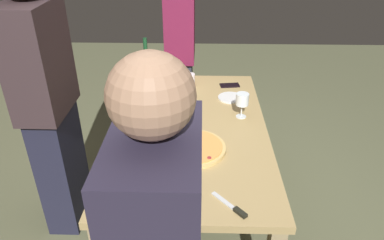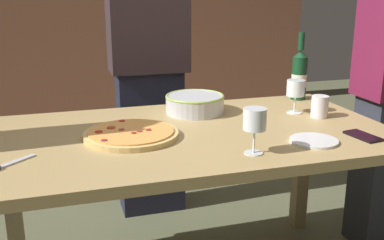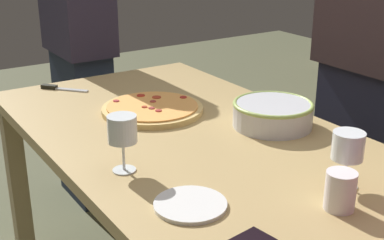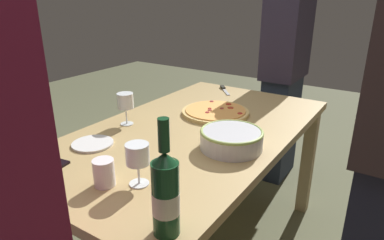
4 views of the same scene
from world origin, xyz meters
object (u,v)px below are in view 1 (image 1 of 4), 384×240
dining_table (192,139)px  side_plate (231,98)px  cell_phone (230,85)px  serving_bowl (151,112)px  person_guest_right (180,55)px  wine_glass_near_pizza (242,100)px  wine_glass_by_bottle (176,76)px  cup_amber (190,80)px  person_host (49,107)px  wine_bottle (147,66)px  pizza_knife (233,208)px  pizza (192,148)px

dining_table → side_plate: side_plate is taller
cell_phone → serving_bowl: bearing=126.0°
dining_table → person_guest_right: person_guest_right is taller
wine_glass_near_pizza → cell_phone: size_ratio=1.12×
dining_table → wine_glass_by_bottle: 0.58m
cell_phone → person_guest_right: 0.63m
serving_bowl → wine_glass_by_bottle: (0.43, -0.13, 0.07)m
cup_amber → person_host: (-0.60, 0.82, 0.08)m
serving_bowl → person_host: size_ratio=0.16×
serving_bowl → wine_glass_by_bottle: wine_glass_by_bottle is taller
wine_glass_by_bottle → dining_table: bearing=-166.5°
side_plate → cup_amber: bearing=55.3°
side_plate → cell_phone: bearing=-1.4°
cup_amber → cell_phone: 0.30m
person_guest_right → dining_table: bearing=-0.0°
wine_glass_by_bottle → person_guest_right: 0.57m
wine_bottle → person_guest_right: (0.42, -0.23, -0.06)m
wine_glass_by_bottle → person_host: size_ratio=0.09×
wine_bottle → person_host: 0.84m
pizza_knife → side_plate: bearing=-3.2°
pizza → person_guest_right: (1.34, 0.14, 0.05)m
wine_glass_near_pizza → wine_glass_by_bottle: (0.40, 0.44, -0.01)m
wine_glass_by_bottle → pizza_knife: size_ratio=0.90×
side_plate → pizza_knife: (-1.09, 0.06, 0.00)m
wine_glass_by_bottle → person_host: person_host is taller
pizza → wine_glass_near_pizza: wine_glass_near_pizza is taller
wine_bottle → wine_glass_by_bottle: bearing=-122.5°
serving_bowl → wine_glass_by_bottle: bearing=-17.2°
wine_bottle → cell_phone: 0.64m
person_guest_right → serving_bowl: bearing=-14.2°
pizza → wine_glass_near_pizza: (0.38, -0.30, 0.11)m
dining_table → wine_glass_by_bottle: bearing=13.5°
pizza → person_host: 0.90m
cell_phone → person_guest_right: (0.49, 0.40, 0.06)m
side_plate → pizza: bearing=158.5°
wine_glass_near_pizza → side_plate: (0.26, 0.05, -0.11)m
cup_amber → side_plate: 0.36m
cell_phone → pizza_knife: (-1.30, 0.07, 0.00)m
pizza → cup_amber: 0.85m
wine_glass_near_pizza → person_guest_right: (0.97, 0.44, -0.06)m
wine_bottle → wine_glass_by_bottle: wine_bottle is taller
dining_table → cup_amber: size_ratio=16.61×
cup_amber → person_host: person_host is taller
pizza_knife → cup_amber: bearing=10.1°
dining_table → wine_glass_near_pizza: bearing=-67.1°
wine_glass_by_bottle → pizza_knife: (-1.22, -0.33, -0.11)m
wine_glass_by_bottle → cup_amber: bearing=-53.8°
wine_glass_by_bottle → person_guest_right: person_guest_right is taller
person_host → wine_glass_near_pizza: bearing=6.3°
wine_bottle → side_plate: 0.70m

